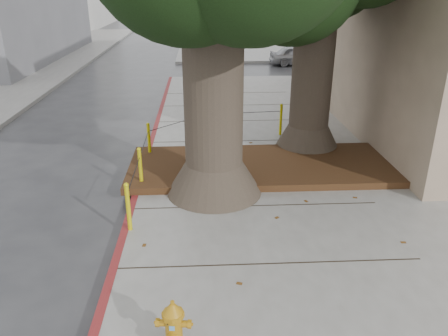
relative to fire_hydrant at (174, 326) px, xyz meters
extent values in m
plane|color=#28282B|center=(0.94, 1.71, -0.51)|extent=(140.00, 140.00, 0.00)
cube|color=slate|center=(6.94, 31.71, -0.43)|extent=(16.00, 20.00, 0.15)
cube|color=maroon|center=(-1.06, 4.21, -0.43)|extent=(0.14, 26.00, 0.16)
cube|color=black|center=(1.84, 5.61, -0.28)|extent=(6.40, 2.60, 0.16)
cone|color=#4C3F33|center=(0.64, 4.41, -0.01)|extent=(2.04, 2.04, 0.70)
cylinder|color=#4C3F33|center=(0.64, 4.41, 2.02)|extent=(1.20, 1.20, 4.22)
cone|color=#4C3F33|center=(3.24, 6.91, -0.01)|extent=(1.77, 1.77, 0.70)
cylinder|color=#4C3F33|center=(3.24, 6.91, 1.81)|extent=(1.04, 1.04, 3.84)
cylinder|color=#CBBD0B|center=(-0.96, 2.91, 0.09)|extent=(0.08, 0.08, 0.90)
sphere|color=#CBBD0B|center=(-0.96, 2.91, 0.54)|extent=(0.09, 0.09, 0.09)
cylinder|color=#CBBD0B|center=(-0.96, 4.71, 0.09)|extent=(0.08, 0.08, 0.90)
sphere|color=#CBBD0B|center=(-0.96, 4.71, 0.54)|extent=(0.09, 0.09, 0.09)
cylinder|color=#CBBD0B|center=(-0.96, 6.51, 0.09)|extent=(0.08, 0.08, 0.90)
sphere|color=#CBBD0B|center=(-0.96, 6.51, 0.54)|extent=(0.09, 0.09, 0.09)
cylinder|color=#CBBD0B|center=(0.54, 8.01, 0.09)|extent=(0.08, 0.08, 0.90)
sphere|color=#CBBD0B|center=(0.54, 8.01, 0.54)|extent=(0.09, 0.09, 0.09)
cylinder|color=#CBBD0B|center=(2.74, 8.21, 0.09)|extent=(0.08, 0.08, 0.90)
sphere|color=#CBBD0B|center=(2.74, 8.21, 0.54)|extent=(0.09, 0.09, 0.09)
cylinder|color=black|center=(-0.96, 3.81, 0.36)|extent=(0.02, 1.80, 0.02)
cylinder|color=black|center=(-0.96, 5.61, 0.36)|extent=(0.02, 1.80, 0.02)
cylinder|color=black|center=(-0.21, 7.26, 0.36)|extent=(1.51, 1.51, 0.02)
cylinder|color=black|center=(1.64, 8.11, 0.36)|extent=(2.20, 0.22, 0.02)
cylinder|color=#BD8113|center=(0.00, 0.01, -0.07)|extent=(0.23, 0.23, 0.48)
cylinder|color=#BD8113|center=(0.00, 0.01, 0.18)|extent=(0.31, 0.31, 0.07)
cone|color=#BD8113|center=(0.00, 0.01, 0.27)|extent=(0.29, 0.29, 0.13)
cylinder|color=#BD8113|center=(0.00, 0.01, 0.35)|extent=(0.06, 0.06, 0.05)
cylinder|color=#BD8113|center=(-0.12, 0.02, 0.04)|extent=(0.14, 0.10, 0.09)
cylinder|color=#BD8113|center=(0.12, -0.01, 0.04)|extent=(0.14, 0.10, 0.09)
cube|color=#5999D8|center=(-0.01, -0.10, 0.06)|extent=(0.07, 0.01, 0.07)
imported|color=#A0A0A5|center=(5.97, 21.07, 0.04)|extent=(3.20, 1.29, 1.09)
imported|color=#9B1A0E|center=(13.88, 19.54, 0.06)|extent=(3.51, 1.43, 1.13)
camera|label=1|loc=(0.39, -4.13, 3.82)|focal=35.00mm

